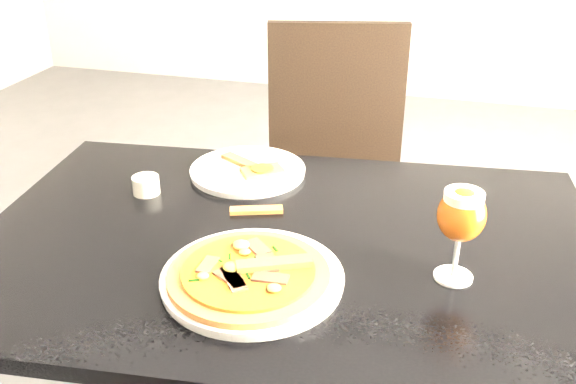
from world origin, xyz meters
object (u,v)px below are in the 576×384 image
(dining_table, at_px, (287,278))
(pizza, at_px, (249,273))
(beer_glass, at_px, (462,216))
(chair_far, at_px, (335,173))

(dining_table, distance_m, pizza, 0.20)
(pizza, distance_m, beer_glass, 0.37)
(pizza, bearing_deg, dining_table, 83.56)
(chair_far, relative_size, beer_glass, 5.71)
(chair_far, xyz_separation_m, beer_glass, (0.37, -0.81, 0.34))
(dining_table, bearing_deg, pizza, -102.53)
(dining_table, relative_size, chair_far, 1.31)
(dining_table, height_order, chair_far, chair_far)
(pizza, bearing_deg, chair_far, 92.18)
(pizza, relative_size, beer_glass, 1.61)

